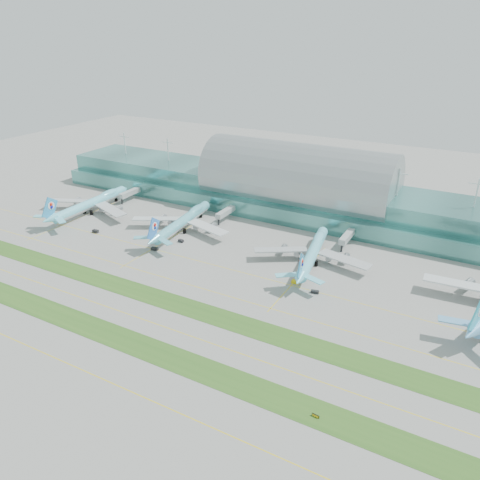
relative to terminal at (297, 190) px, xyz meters
The scene contains 18 objects.
ground 129.58m from the terminal, 90.00° to the right, with size 700.00×700.00×0.00m, color gray.
terminal is the anchor object (origin of this frame).
grass_strip_near 157.43m from the terminal, 90.00° to the right, with size 420.00×12.00×0.08m, color #2D591E.
grass_strip_far 127.58m from the terminal, 90.00° to the right, with size 420.00×12.00×0.08m, color #2D591E.
taxiline_a 177.36m from the terminal, 90.00° to the right, with size 420.00×0.35×0.01m, color yellow.
taxiline_b 143.50m from the terminal, 90.00° to the right, with size 420.00×0.35×0.01m, color yellow.
taxiline_c 111.70m from the terminal, 90.01° to the right, with size 420.00×0.35×0.01m, color yellow.
taxiline_d 89.92m from the terminal, 90.01° to the right, with size 420.00×0.35×0.01m, color yellow.
airliner_a 129.63m from the terminal, 150.39° to the right, with size 64.02×72.62×20.00m.
airliner_b 75.28m from the terminal, 126.82° to the right, with size 61.19×69.83×19.22m.
airliner_c 71.62m from the terminal, 60.64° to the right, with size 58.32×66.87×18.46m.
gse_a 152.67m from the terminal, 147.48° to the right, with size 3.86×1.83×1.76m, color #C49A0B.
gse_b 123.96m from the terminal, 134.85° to the right, with size 3.58×1.77×1.65m, color black.
gse_c 100.02m from the terminal, 115.57° to the right, with size 3.76×1.98×1.38m, color black.
gse_d 84.00m from the terminal, 116.16° to the right, with size 2.91×1.70×1.42m, color black.
gse_e 94.22m from the terminal, 67.42° to the right, with size 3.36×1.99×1.37m, color yellow.
gse_f 102.38m from the terminal, 62.59° to the right, with size 3.53×1.52×1.25m, color black.
taxiway_sign_east 174.68m from the terminal, 65.36° to the right, with size 2.40×0.54×1.01m.
Camera 1 is at (103.88, -133.18, 106.73)m, focal length 35.00 mm.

